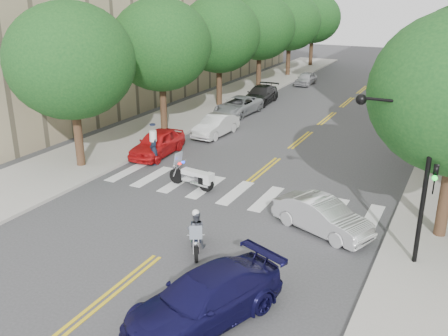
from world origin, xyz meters
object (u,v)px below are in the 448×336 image
Objects in this scene: motorcycle_police at (196,232)px; officer_standing at (154,148)px; motorcycle_parked at (195,177)px; convertible at (322,216)px; sedan_blue at (204,299)px.

officer_standing is at bearing -76.30° from motorcycle_police.
motorcycle_police is 5.91m from motorcycle_parked.
motorcycle_parked reaches higher than convertible.
sedan_blue is at bearing -141.40° from motorcycle_parked.
motorcycle_parked reaches higher than sedan_blue.
officer_standing is at bearing 151.97° from sedan_blue.
officer_standing is at bearing 68.92° from motorcycle_parked.
convertible is 0.80× the size of sedan_blue.
motorcycle_police is 0.45× the size of convertible.
sedan_blue is (8.84, -10.49, -0.17)m from officer_standing.
motorcycle_police reaches higher than motorcycle_parked.
convertible is (10.24, -3.60, -0.24)m from officer_standing.
sedan_blue is (-1.40, -6.90, 0.06)m from convertible.
motorcycle_police reaches higher than sedan_blue.
officer_standing is 10.86m from convertible.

